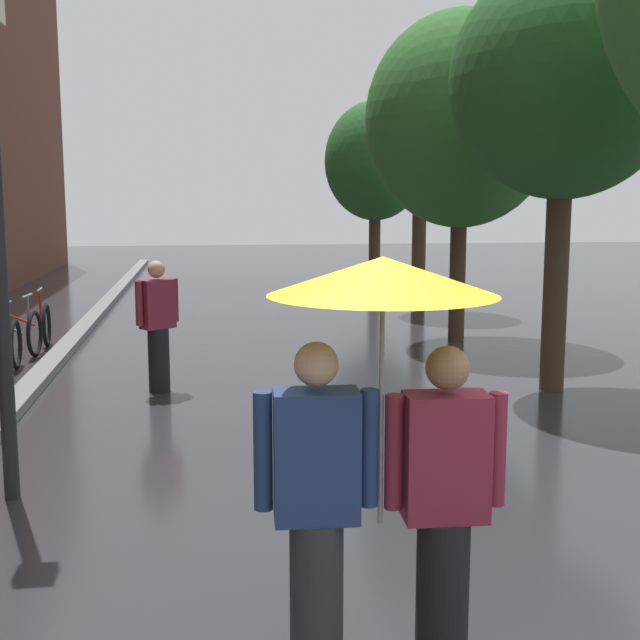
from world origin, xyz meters
The scene contains 9 objects.
kerb_strip centered at (-3.20, 10.00, 0.06)m, with size 0.30×36.00×0.12m, color slate.
street_tree_1 centered at (3.23, 6.04, 3.73)m, with size 2.71×2.71×5.17m.
street_tree_2 centered at (3.17, 9.69, 3.63)m, with size 3.14×3.14×5.39m.
street_tree_3 centered at (3.54, 13.46, 3.83)m, with size 2.31×2.31×5.32m.
street_tree_4 centered at (3.45, 17.45, 3.34)m, with size 2.63×2.63×4.89m.
parked_bicycle_7 centered at (-4.09, 9.29, 0.38)m, with size 1.14×0.80×0.96m.
parked_bicycle_8 centered at (-4.07, 10.07, 0.38)m, with size 1.12×0.76×0.96m.
couple_under_umbrella centered at (-0.25, 0.34, 1.37)m, with size 1.21×1.08×2.09m.
pedestrian_walking_midground centered at (-1.61, 6.65, 0.83)m, with size 0.50×0.41×1.62m.
Camera 1 is at (-1.08, -3.26, 2.34)m, focal length 45.20 mm.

